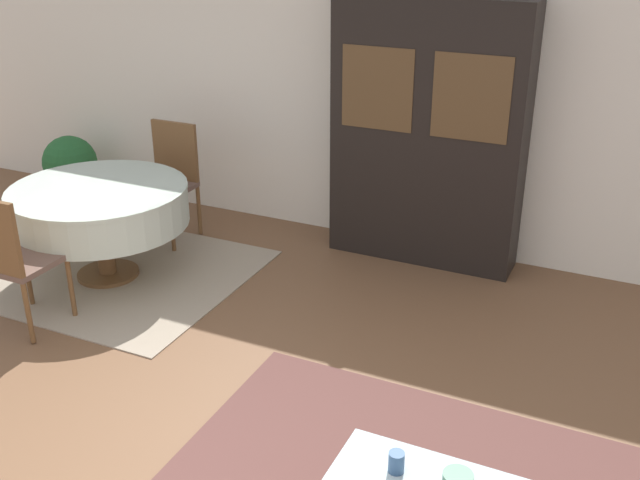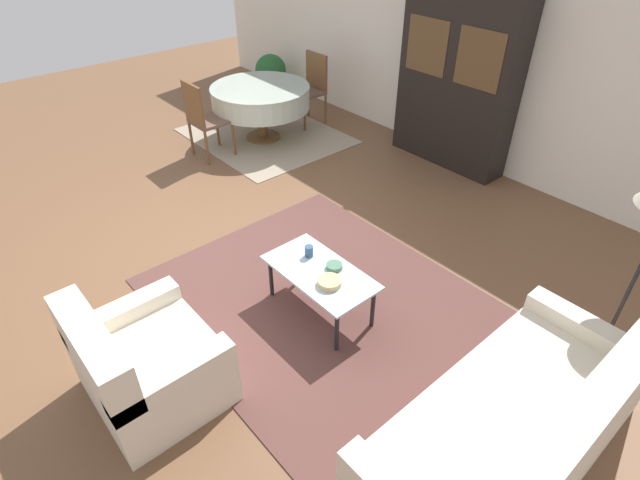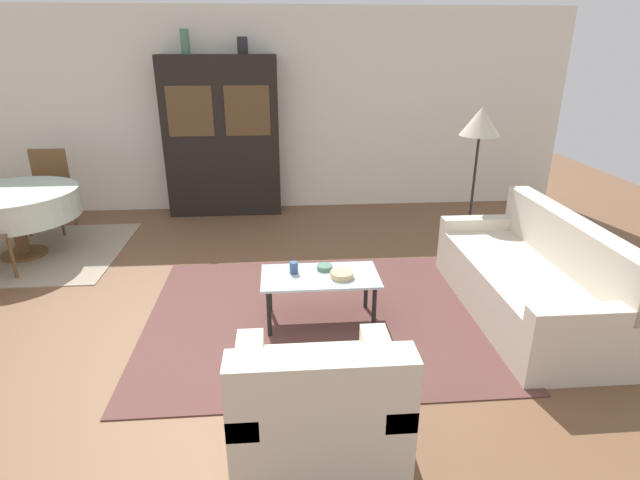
{
  "view_description": "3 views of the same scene",
  "coord_description": "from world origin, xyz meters",
  "px_view_note": "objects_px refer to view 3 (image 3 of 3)",
  "views": [
    {
      "loc": [
        1.85,
        -2.13,
        2.69
      ],
      "look_at": [
        0.2,
        1.4,
        0.95
      ],
      "focal_mm": 42.0,
      "sensor_mm": 36.0,
      "label": 1
    },
    {
      "loc": [
        3.65,
        -1.77,
        3.03
      ],
      "look_at": [
        1.28,
        0.28,
        0.75
      ],
      "focal_mm": 28.0,
      "sensor_mm": 36.0,
      "label": 2
    },
    {
      "loc": [
        0.98,
        -3.44,
        2.21
      ],
      "look_at": [
        1.28,
        0.28,
        0.75
      ],
      "focal_mm": 28.0,
      "sensor_mm": 36.0,
      "label": 3
    }
  ],
  "objects_px": {
    "couch": "(530,282)",
    "bowl": "(342,275)",
    "dining_table": "(13,205)",
    "display_cabinet": "(222,137)",
    "cup": "(294,268)",
    "dining_chair_far": "(49,186)",
    "coffee_table": "(320,280)",
    "bowl_small": "(325,267)",
    "vase_short": "(242,45)",
    "floor_lamp": "(480,128)",
    "armchair": "(318,410)",
    "vase_tall": "(185,41)"
  },
  "relations": [
    {
      "from": "couch",
      "to": "bowl",
      "type": "xyz_separation_m",
      "value": [
        -1.64,
        -0.04,
        0.15
      ]
    },
    {
      "from": "bowl",
      "to": "dining_table",
      "type": "bearing_deg",
      "value": 152.66
    },
    {
      "from": "display_cabinet",
      "to": "cup",
      "type": "height_order",
      "value": "display_cabinet"
    },
    {
      "from": "dining_table",
      "to": "dining_chair_far",
      "type": "relative_size",
      "value": 1.35
    },
    {
      "from": "coffee_table",
      "to": "bowl_small",
      "type": "xyz_separation_m",
      "value": [
        0.05,
        0.11,
        0.07
      ]
    },
    {
      "from": "couch",
      "to": "display_cabinet",
      "type": "distance_m",
      "value": 4.32
    },
    {
      "from": "display_cabinet",
      "to": "dining_table",
      "type": "distance_m",
      "value": 2.6
    },
    {
      "from": "dining_table",
      "to": "bowl_small",
      "type": "xyz_separation_m",
      "value": [
        3.25,
        -1.58,
        -0.14
      ]
    },
    {
      "from": "display_cabinet",
      "to": "vase_short",
      "type": "distance_m",
      "value": 1.2
    },
    {
      "from": "floor_lamp",
      "to": "bowl_small",
      "type": "bearing_deg",
      "value": -143.34
    },
    {
      "from": "dining_table",
      "to": "dining_chair_far",
      "type": "bearing_deg",
      "value": 90.0
    },
    {
      "from": "display_cabinet",
      "to": "dining_table",
      "type": "bearing_deg",
      "value": -146.37
    },
    {
      "from": "dining_table",
      "to": "vase_short",
      "type": "bearing_deg",
      "value": 29.92
    },
    {
      "from": "vase_short",
      "to": "coffee_table",
      "type": "bearing_deg",
      "value": -76.67
    },
    {
      "from": "couch",
      "to": "vase_short",
      "type": "distance_m",
      "value": 4.46
    },
    {
      "from": "dining_chair_far",
      "to": "vase_short",
      "type": "xyz_separation_m",
      "value": [
        2.46,
        0.52,
        1.64
      ]
    },
    {
      "from": "couch",
      "to": "floor_lamp",
      "type": "distance_m",
      "value": 1.79
    },
    {
      "from": "armchair",
      "to": "dining_table",
      "type": "xyz_separation_m",
      "value": [
        -3.07,
        3.17,
        0.29
      ]
    },
    {
      "from": "vase_tall",
      "to": "vase_short",
      "type": "xyz_separation_m",
      "value": [
        0.71,
        0.0,
        -0.05
      ]
    },
    {
      "from": "cup",
      "to": "vase_short",
      "type": "xyz_separation_m",
      "value": [
        -0.52,
        3.05,
        1.72
      ]
    },
    {
      "from": "coffee_table",
      "to": "bowl_small",
      "type": "bearing_deg",
      "value": 66.81
    },
    {
      "from": "coffee_table",
      "to": "bowl",
      "type": "height_order",
      "value": "bowl"
    },
    {
      "from": "armchair",
      "to": "vase_tall",
      "type": "distance_m",
      "value": 5.15
    },
    {
      "from": "display_cabinet",
      "to": "floor_lamp",
      "type": "height_order",
      "value": "display_cabinet"
    },
    {
      "from": "display_cabinet",
      "to": "bowl",
      "type": "distance_m",
      "value": 3.45
    },
    {
      "from": "display_cabinet",
      "to": "dining_chair_far",
      "type": "height_order",
      "value": "display_cabinet"
    },
    {
      "from": "display_cabinet",
      "to": "floor_lamp",
      "type": "distance_m",
      "value": 3.35
    },
    {
      "from": "couch",
      "to": "dining_chair_far",
      "type": "distance_m",
      "value": 5.66
    },
    {
      "from": "display_cabinet",
      "to": "vase_tall",
      "type": "height_order",
      "value": "vase_tall"
    },
    {
      "from": "couch",
      "to": "armchair",
      "type": "height_order",
      "value": "couch"
    },
    {
      "from": "bowl_small",
      "to": "dining_chair_far",
      "type": "bearing_deg",
      "value": 142.65
    },
    {
      "from": "armchair",
      "to": "cup",
      "type": "distance_m",
      "value": 1.55
    },
    {
      "from": "floor_lamp",
      "to": "vase_tall",
      "type": "xyz_separation_m",
      "value": [
        -3.24,
        1.7,
        0.85
      ]
    },
    {
      "from": "bowl",
      "to": "bowl_small",
      "type": "relative_size",
      "value": 1.43
    },
    {
      "from": "couch",
      "to": "display_cabinet",
      "type": "bearing_deg",
      "value": 42.81
    },
    {
      "from": "vase_short",
      "to": "vase_tall",
      "type": "bearing_deg",
      "value": 180.0
    },
    {
      "from": "armchair",
      "to": "bowl",
      "type": "xyz_separation_m",
      "value": [
        0.31,
        1.43,
        0.15
      ]
    },
    {
      "from": "coffee_table",
      "to": "dining_table",
      "type": "xyz_separation_m",
      "value": [
        -3.2,
        1.69,
        0.21
      ]
    },
    {
      "from": "coffee_table",
      "to": "vase_tall",
      "type": "height_order",
      "value": "vase_tall"
    },
    {
      "from": "floor_lamp",
      "to": "bowl_small",
      "type": "relative_size",
      "value": 12.21
    },
    {
      "from": "coffee_table",
      "to": "vase_tall",
      "type": "bearing_deg",
      "value": 114.98
    },
    {
      "from": "display_cabinet",
      "to": "cup",
      "type": "bearing_deg",
      "value": -74.3
    },
    {
      "from": "display_cabinet",
      "to": "vase_tall",
      "type": "distance_m",
      "value": 1.26
    },
    {
      "from": "armchair",
      "to": "floor_lamp",
      "type": "relative_size",
      "value": 0.57
    },
    {
      "from": "couch",
      "to": "display_cabinet",
      "type": "xyz_separation_m",
      "value": [
        -2.89,
        3.12,
        0.74
      ]
    },
    {
      "from": "bowl_small",
      "to": "vase_short",
      "type": "relative_size",
      "value": 0.64
    },
    {
      "from": "couch",
      "to": "cup",
      "type": "distance_m",
      "value": 2.04
    },
    {
      "from": "dining_chair_far",
      "to": "vase_tall",
      "type": "xyz_separation_m",
      "value": [
        1.75,
        0.52,
        1.68
      ]
    },
    {
      "from": "display_cabinet",
      "to": "vase_short",
      "type": "bearing_deg",
      "value": 0.16
    },
    {
      "from": "display_cabinet",
      "to": "dining_chair_far",
      "type": "distance_m",
      "value": 2.25
    }
  ]
}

